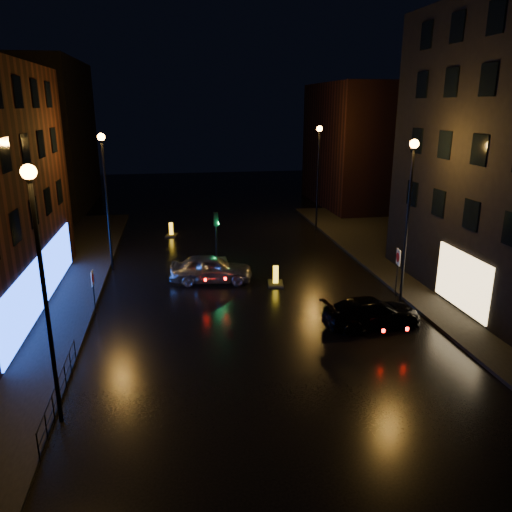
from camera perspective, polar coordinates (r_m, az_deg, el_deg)
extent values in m
plane|color=black|center=(20.05, 2.79, -12.90)|extent=(120.00, 120.00, 0.00)
cube|color=black|center=(32.24, 24.65, -2.55)|extent=(12.00, 44.00, 0.15)
cube|color=black|center=(53.47, -23.27, 12.41)|extent=(8.00, 16.00, 14.00)
cube|color=black|center=(52.62, 11.72, 12.26)|extent=(8.00, 14.00, 12.00)
cylinder|color=black|center=(16.61, -22.82, -5.53)|extent=(0.14, 0.14, 8.00)
cylinder|color=black|center=(15.62, -24.49, 8.20)|extent=(0.20, 0.20, 0.25)
sphere|color=orange|center=(15.60, -24.56, 8.74)|extent=(0.44, 0.44, 0.44)
cylinder|color=black|center=(31.80, -16.63, 5.40)|extent=(0.14, 0.14, 8.00)
cylinder|color=black|center=(31.30, -17.26, 12.59)|extent=(0.20, 0.20, 0.25)
sphere|color=orange|center=(31.29, -17.28, 12.86)|extent=(0.44, 0.44, 0.44)
cylinder|color=black|center=(26.43, 16.85, 3.14)|extent=(0.14, 0.14, 8.00)
cylinder|color=black|center=(25.82, 17.61, 11.79)|extent=(0.20, 0.20, 0.25)
sphere|color=orange|center=(25.81, 17.64, 12.12)|extent=(0.44, 0.44, 0.44)
cylinder|color=black|center=(41.11, 7.06, 8.45)|extent=(0.14, 0.14, 8.00)
cylinder|color=black|center=(40.72, 7.27, 14.03)|extent=(0.20, 0.20, 0.25)
sphere|color=orange|center=(40.71, 7.28, 14.24)|extent=(0.44, 0.44, 0.44)
cube|color=black|center=(32.63, -4.49, -0.80)|extent=(1.40, 2.40, 0.12)
cylinder|color=black|center=(32.25, -4.54, 1.46)|extent=(0.12, 0.12, 2.80)
cube|color=black|center=(31.86, -4.61, 4.24)|extent=(0.28, 0.22, 0.90)
cylinder|color=#0CFF59|center=(31.93, -4.35, 3.76)|extent=(0.05, 0.18, 0.18)
cylinder|color=black|center=(18.81, -21.69, -12.97)|extent=(0.05, 6.00, 0.05)
cylinder|color=black|center=(19.04, -21.53, -14.20)|extent=(0.04, 6.00, 0.04)
cylinder|color=black|center=(16.60, -23.64, -19.47)|extent=(0.04, 0.04, 1.00)
cylinder|color=black|center=(19.04, -21.53, -14.20)|extent=(0.04, 0.04, 1.00)
cylinder|color=black|center=(21.62, -19.98, -10.15)|extent=(0.04, 0.04, 1.00)
imported|color=#B2B5BA|center=(29.16, -5.15, -1.44)|extent=(4.96, 2.50, 1.62)
imported|color=black|center=(23.99, 13.11, -6.32)|extent=(4.83, 2.31, 1.36)
cube|color=black|center=(28.88, 2.25, -3.17)|extent=(1.03, 1.39, 0.11)
cube|color=yellow|center=(28.70, 2.26, -2.17)|extent=(0.32, 0.23, 1.06)
cube|color=black|center=(28.70, 2.26, -2.17)|extent=(0.32, 0.07, 0.64)
cube|color=black|center=(40.10, -9.64, 2.36)|extent=(1.02, 1.35, 0.10)
cube|color=yellow|center=(39.98, -9.67, 3.07)|extent=(0.31, 0.23, 1.02)
cube|color=black|center=(39.98, -9.67, 3.07)|extent=(0.30, 0.08, 0.61)
cylinder|color=black|center=(25.88, -18.04, -4.06)|extent=(0.06, 0.06, 2.14)
cube|color=white|center=(25.62, -18.20, -2.43)|extent=(0.05, 0.53, 0.73)
cylinder|color=#B20C0C|center=(25.62, -18.14, -2.43)|extent=(0.02, 0.43, 0.43)
cylinder|color=black|center=(27.93, 15.82, -1.92)|extent=(0.07, 0.07, 2.50)
cube|color=white|center=(27.66, 15.97, -0.14)|extent=(0.16, 0.63, 0.85)
cylinder|color=#B20C0C|center=(27.65, 15.90, -0.14)|extent=(0.10, 0.50, 0.50)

